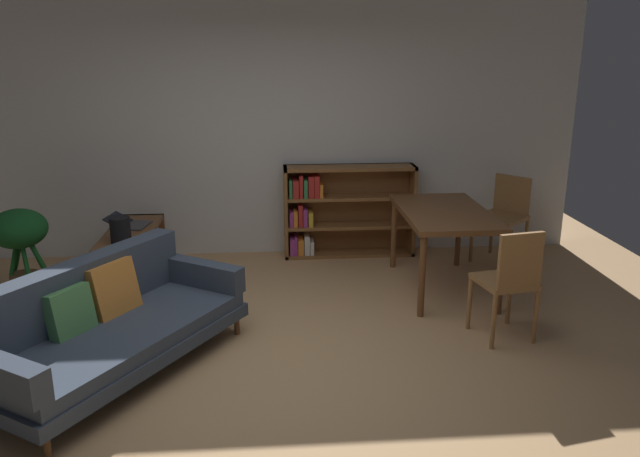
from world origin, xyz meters
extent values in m
plane|color=tan|center=(0.00, 0.00, 0.00)|extent=(8.16, 8.16, 0.00)
cube|color=silver|center=(0.00, 2.70, 1.35)|extent=(6.80, 0.10, 2.70)
cylinder|color=brown|center=(-0.25, 0.57, 0.08)|extent=(0.04, 0.04, 0.15)
cylinder|color=brown|center=(-1.23, -0.94, 0.08)|extent=(0.04, 0.04, 0.15)
cylinder|color=brown|center=(-0.87, 0.98, 0.08)|extent=(0.04, 0.04, 0.15)
cube|color=#384251|center=(-1.05, 0.02, 0.20)|extent=(1.80, 2.12, 0.10)
cube|color=#384251|center=(-1.05, 0.02, 0.30)|extent=(1.72, 2.03, 0.10)
cube|color=#384251|center=(-1.34, 0.21, 0.56)|extent=(1.18, 1.68, 0.42)
cube|color=#384251|center=(-0.55, 0.79, 0.45)|extent=(0.77, 0.57, 0.20)
cube|color=#4C894C|center=(-1.33, -0.03, 0.50)|extent=(0.31, 0.36, 0.34)
cube|color=orange|center=(-1.11, 0.30, 0.53)|extent=(0.36, 0.42, 0.40)
cube|color=brown|center=(-1.31, 2.42, 0.26)|extent=(0.45, 0.04, 0.52)
cube|color=brown|center=(-1.31, 1.19, 0.26)|extent=(0.45, 0.04, 0.52)
cube|color=brown|center=(-1.31, 1.80, 0.26)|extent=(0.45, 1.23, 0.04)
cube|color=brown|center=(-1.31, 1.80, 0.50)|extent=(0.45, 1.27, 0.04)
cube|color=brown|center=(-1.31, 1.80, 0.02)|extent=(0.45, 1.23, 0.04)
cube|color=#333338|center=(-1.27, 1.97, 0.53)|extent=(0.26, 0.36, 0.02)
cube|color=black|center=(-1.46, 2.01, 0.58)|extent=(0.24, 0.34, 0.10)
cylinder|color=black|center=(-1.30, 1.44, 0.64)|extent=(0.18, 0.18, 0.24)
cylinder|color=slate|center=(-1.30, 1.44, 0.69)|extent=(0.10, 0.10, 0.01)
cylinder|color=brown|center=(-2.22, 1.51, 0.11)|extent=(0.26, 0.26, 0.23)
cylinder|color=#195623|center=(-2.10, 1.49, 0.48)|extent=(0.26, 0.08, 0.51)
cylinder|color=#195623|center=(-2.16, 1.59, 0.50)|extent=(0.15, 0.21, 0.57)
cylinder|color=#195623|center=(-2.28, 1.56, 0.38)|extent=(0.18, 0.15, 0.34)
cylinder|color=#195623|center=(-2.27, 1.49, 0.44)|extent=(0.14, 0.07, 0.44)
cylinder|color=#195623|center=(-2.16, 1.42, 0.43)|extent=(0.15, 0.22, 0.42)
ellipsoid|color=#195623|center=(-2.22, 1.51, 0.66)|extent=(0.50, 0.50, 0.35)
cylinder|color=brown|center=(1.31, 2.04, 0.36)|extent=(0.06, 0.06, 0.72)
cylinder|color=brown|center=(1.31, 0.80, 0.36)|extent=(0.06, 0.06, 0.72)
cylinder|color=brown|center=(1.99, 2.04, 0.36)|extent=(0.06, 0.06, 0.72)
cylinder|color=brown|center=(1.99, 0.80, 0.36)|extent=(0.06, 0.06, 0.72)
cube|color=brown|center=(1.65, 1.42, 0.75)|extent=(0.78, 1.34, 0.05)
cylinder|color=olive|center=(2.43, 1.83, 0.23)|extent=(0.04, 0.04, 0.47)
cylinder|color=olive|center=(2.17, 2.14, 0.23)|extent=(0.04, 0.04, 0.47)
cylinder|color=olive|center=(2.75, 2.11, 0.23)|extent=(0.04, 0.04, 0.47)
cylinder|color=olive|center=(2.48, 2.41, 0.23)|extent=(0.04, 0.04, 0.47)
cube|color=olive|center=(2.46, 2.12, 0.49)|extent=(0.63, 0.63, 0.04)
cube|color=olive|center=(2.61, 2.26, 0.71)|extent=(0.29, 0.33, 0.40)
cylinder|color=olive|center=(1.64, 0.53, 0.22)|extent=(0.04, 0.04, 0.44)
cylinder|color=olive|center=(2.00, 0.60, 0.22)|extent=(0.04, 0.04, 0.44)
cylinder|color=olive|center=(1.71, 0.16, 0.22)|extent=(0.04, 0.04, 0.44)
cylinder|color=olive|center=(2.07, 0.24, 0.22)|extent=(0.04, 0.04, 0.44)
cube|color=olive|center=(1.85, 0.38, 0.46)|extent=(0.47, 0.48, 0.04)
cube|color=olive|center=(1.89, 0.20, 0.70)|extent=(0.36, 0.11, 0.43)
cube|color=brown|center=(0.21, 2.49, 0.50)|extent=(0.04, 0.30, 0.99)
cube|color=brown|center=(1.59, 2.49, 0.50)|extent=(0.04, 0.30, 0.99)
cube|color=brown|center=(0.90, 2.49, 0.98)|extent=(1.42, 0.30, 0.04)
cube|color=brown|center=(0.90, 2.49, 0.02)|extent=(1.42, 0.30, 0.04)
cube|color=brown|center=(0.90, 2.62, 0.50)|extent=(1.38, 0.04, 0.99)
cube|color=brown|center=(0.90, 2.49, 0.34)|extent=(1.38, 0.29, 0.04)
cube|color=brown|center=(0.90, 2.49, 0.66)|extent=(1.38, 0.29, 0.04)
cube|color=#993884|center=(0.27, 2.47, 0.13)|extent=(0.05, 0.24, 0.18)
cube|color=#993884|center=(0.31, 2.47, 0.14)|extent=(0.03, 0.21, 0.20)
cube|color=orange|center=(0.36, 2.47, 0.12)|extent=(0.06, 0.21, 0.17)
cube|color=silver|center=(0.43, 2.47, 0.14)|extent=(0.06, 0.22, 0.21)
cube|color=silver|center=(0.48, 2.47, 0.11)|extent=(0.04, 0.22, 0.15)
cube|color=#993884|center=(0.26, 2.46, 0.44)|extent=(0.04, 0.19, 0.16)
cube|color=orange|center=(0.31, 2.46, 0.44)|extent=(0.04, 0.18, 0.17)
cube|color=red|center=(0.36, 2.46, 0.47)|extent=(0.05, 0.18, 0.24)
cube|color=#993884|center=(0.41, 2.47, 0.45)|extent=(0.04, 0.24, 0.19)
cube|color=gold|center=(0.47, 2.47, 0.43)|extent=(0.05, 0.23, 0.15)
cube|color=#337F47|center=(0.26, 2.46, 0.77)|extent=(0.03, 0.20, 0.19)
cube|color=red|center=(0.31, 2.48, 0.77)|extent=(0.06, 0.26, 0.19)
cube|color=red|center=(0.37, 2.47, 0.79)|extent=(0.04, 0.21, 0.24)
cube|color=#337F47|center=(0.42, 2.47, 0.77)|extent=(0.04, 0.24, 0.19)
cube|color=red|center=(0.48, 2.46, 0.79)|extent=(0.06, 0.20, 0.23)
cube|color=red|center=(0.54, 2.47, 0.79)|extent=(0.05, 0.23, 0.23)
cube|color=orange|center=(0.58, 2.46, 0.75)|extent=(0.03, 0.20, 0.15)
camera|label=1|loc=(0.06, -4.07, 2.25)|focal=35.23mm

